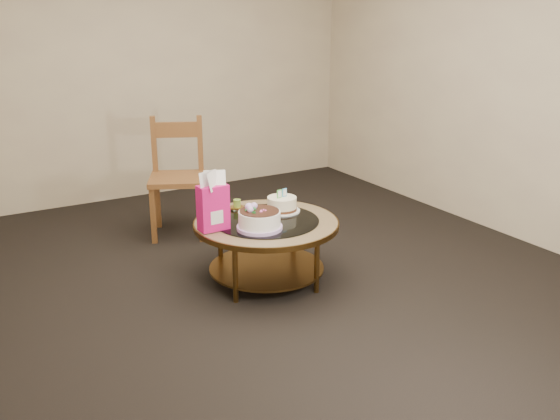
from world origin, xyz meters
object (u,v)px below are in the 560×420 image
decorated_cake (259,221)px  dining_chair (178,176)px  coffee_table (266,231)px  gift_bag (213,201)px  cream_cake (282,204)px

decorated_cake → dining_chair: bearing=91.6°
coffee_table → gift_bag: gift_bag is taller
cream_cake → dining_chair: (-0.36, 1.14, -0.01)m
coffee_table → gift_bag: (-0.39, 0.02, 0.28)m
coffee_table → cream_cake: 0.26m
cream_cake → gift_bag: gift_bag is taller
cream_cake → gift_bag: (-0.59, -0.10, 0.14)m
coffee_table → cream_cake: bearing=30.3°
decorated_cake → gift_bag: size_ratio=0.78×
coffee_table → dining_chair: (-0.17, 1.25, 0.13)m
gift_bag → dining_chair: (0.23, 1.23, -0.15)m
coffee_table → decorated_cake: decorated_cake is taller
decorated_cake → coffee_table: bearing=46.4°
decorated_cake → dining_chair: size_ratio=0.31×
decorated_cake → cream_cake: 0.41m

